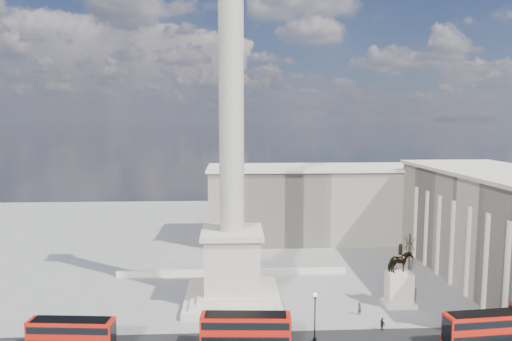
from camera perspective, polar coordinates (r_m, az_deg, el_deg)
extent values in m
plane|color=gray|center=(66.78, -2.96, -17.50)|extent=(180.00, 180.00, 0.00)
cube|color=beige|center=(71.19, -2.96, -15.51)|extent=(14.00, 14.00, 1.00)
cube|color=beige|center=(70.92, -2.96, -14.95)|extent=(12.00, 12.00, 0.50)
cube|color=beige|center=(70.74, -2.96, -14.57)|extent=(10.00, 10.00, 0.50)
cube|color=beige|center=(69.33, -2.98, -11.29)|extent=(8.00, 8.00, 8.00)
cube|color=beige|center=(68.13, -3.01, -7.76)|extent=(9.00, 9.00, 0.80)
cylinder|color=#ABA38D|center=(66.08, -3.09, 7.04)|extent=(3.60, 3.60, 34.00)
cube|color=beige|center=(81.49, -2.95, -12.59)|extent=(40.00, 0.60, 1.10)
cube|color=#B6AA95|center=(85.92, 28.82, -6.54)|extent=(18.00, 45.00, 18.00)
cube|color=beige|center=(84.47, 29.16, -0.37)|extent=(19.00, 46.00, 0.60)
cube|color=#B6AA95|center=(104.74, 8.07, -4.16)|extent=(50.00, 16.00, 16.00)
cube|color=beige|center=(103.55, 8.14, 0.36)|extent=(51.00, 17.00, 0.60)
cube|color=red|center=(60.31, -22.07, -18.48)|extent=(10.05, 3.10, 3.64)
cube|color=black|center=(60.58, -22.04, -19.04)|extent=(9.66, 3.13, 0.81)
cube|color=black|center=(59.92, -22.11, -17.64)|extent=(9.66, 3.13, 0.81)
cube|color=black|center=(59.57, -22.15, -16.86)|extent=(9.04, 2.79, 0.05)
cube|color=red|center=(56.98, -1.30, -19.35)|extent=(10.74, 3.06, 3.91)
cube|color=black|center=(57.29, -1.30, -19.98)|extent=(10.32, 3.10, 0.87)
cube|color=black|center=(56.54, -1.30, -18.40)|extent=(10.32, 3.10, 0.87)
cube|color=black|center=(56.15, -1.30, -17.53)|extent=(9.66, 2.76, 0.06)
cube|color=red|center=(63.73, 26.95, -17.21)|extent=(10.62, 3.26, 3.85)
cube|color=black|center=(64.00, 26.92, -17.78)|extent=(10.20, 3.29, 0.86)
cube|color=black|center=(63.34, 27.00, -16.36)|extent=(10.20, 3.29, 0.86)
cube|color=black|center=(63.00, 27.04, -15.58)|extent=(9.55, 2.94, 0.06)
cylinder|color=black|center=(66.03, 29.07, -18.12)|extent=(1.26, 2.58, 1.05)
cylinder|color=black|center=(59.90, 7.33, -20.24)|extent=(0.42, 0.42, 0.48)
cylinder|color=black|center=(58.78, 7.37, -17.96)|extent=(0.15, 0.15, 5.70)
cylinder|color=black|center=(57.70, 7.41, -15.46)|extent=(0.29, 0.29, 0.29)
sphere|color=silver|center=(57.58, 7.41, -15.16)|extent=(0.53, 0.53, 0.53)
cube|color=beige|center=(72.50, 17.38, -15.57)|extent=(4.52, 3.39, 0.56)
cube|color=beige|center=(71.72, 17.44, -13.94)|extent=(3.61, 2.48, 4.97)
imported|color=black|center=(70.45, 17.55, -10.87)|extent=(3.95, 2.76, 3.05)
cylinder|color=black|center=(69.94, 17.61, -9.45)|extent=(0.56, 0.56, 1.35)
sphere|color=black|center=(69.75, 17.63, -8.85)|extent=(0.41, 0.41, 0.41)
cylinder|color=#332319|center=(72.20, 29.14, -13.36)|extent=(0.29, 0.29, 7.26)
cylinder|color=#332319|center=(73.13, 16.61, -13.19)|extent=(0.26, 0.26, 5.72)
cylinder|color=#332319|center=(83.35, 18.60, -10.11)|extent=(0.33, 0.33, 7.70)
imported|color=#242228|center=(67.75, 12.81, -16.51)|extent=(0.74, 0.63, 1.70)
imported|color=#242228|center=(69.88, 25.73, -16.17)|extent=(1.16, 1.05, 1.93)
imported|color=#242228|center=(63.96, 15.49, -18.02)|extent=(0.79, 1.07, 1.69)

